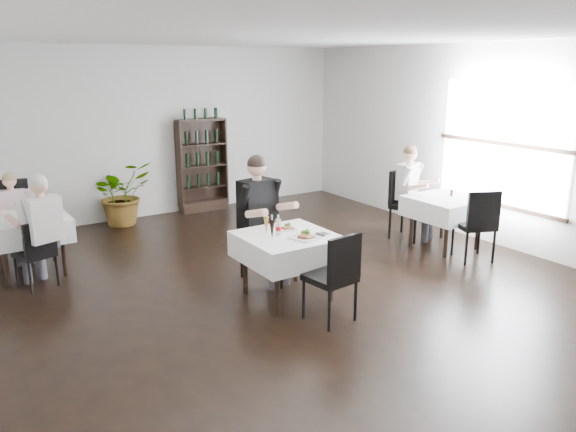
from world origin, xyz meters
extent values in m
plane|color=black|center=(0.00, 0.00, 0.00)|extent=(9.00, 9.00, 0.00)
plane|color=white|center=(0.00, 0.00, 3.00)|extent=(9.00, 9.00, 0.00)
plane|color=silver|center=(0.00, 4.50, 1.50)|extent=(7.00, 0.00, 7.00)
plane|color=silver|center=(3.50, 0.00, 1.50)|extent=(0.00, 9.00, 9.00)
cube|color=white|center=(3.48, 0.00, 1.55)|extent=(0.03, 2.20, 1.80)
cube|color=black|center=(3.46, 0.00, 0.63)|extent=(0.05, 2.30, 0.06)
cube|color=black|center=(0.60, 4.32, 0.10)|extent=(0.90, 0.28, 0.20)
cylinder|color=black|center=(-0.67, -0.36, 0.35)|extent=(0.06, 0.06, 0.71)
cylinder|color=black|center=(-0.67, 0.36, 0.35)|extent=(0.06, 0.06, 0.71)
cylinder|color=black|center=(0.07, -0.36, 0.35)|extent=(0.06, 0.06, 0.71)
cylinder|color=black|center=(0.07, 0.36, 0.35)|extent=(0.06, 0.06, 0.71)
cube|color=black|center=(-0.30, 0.00, 0.73)|extent=(0.85, 0.85, 0.04)
cube|color=white|center=(-0.30, 0.00, 0.62)|extent=(1.03, 1.03, 0.30)
cylinder|color=black|center=(-3.04, 2.16, 0.35)|extent=(0.06, 0.06, 0.71)
cylinder|color=black|center=(-2.36, 2.16, 0.35)|extent=(0.06, 0.06, 0.71)
cylinder|color=black|center=(-2.36, 2.84, 0.35)|extent=(0.06, 0.06, 0.71)
cube|color=black|center=(-2.70, 2.50, 0.73)|extent=(0.80, 0.80, 0.04)
cube|color=white|center=(-2.70, 2.50, 0.62)|extent=(0.98, 0.98, 0.30)
cylinder|color=black|center=(2.36, -0.04, 0.35)|extent=(0.06, 0.06, 0.71)
cylinder|color=black|center=(2.36, 0.64, 0.35)|extent=(0.06, 0.06, 0.71)
cylinder|color=black|center=(3.04, -0.04, 0.35)|extent=(0.06, 0.06, 0.71)
cylinder|color=black|center=(3.04, 0.64, 0.35)|extent=(0.06, 0.06, 0.71)
cube|color=black|center=(2.70, 0.30, 0.73)|extent=(0.80, 0.80, 0.04)
cube|color=white|center=(2.70, 0.30, 0.62)|extent=(0.98, 0.98, 0.30)
imported|color=#215A1F|center=(-0.97, 4.17, 0.54)|extent=(1.17, 1.08, 1.09)
cylinder|color=black|center=(-0.63, 0.44, 0.26)|extent=(0.04, 0.04, 0.52)
cylinder|color=black|center=(-0.45, 0.85, 0.26)|extent=(0.04, 0.04, 0.52)
cylinder|color=black|center=(-0.22, 0.26, 0.26)|extent=(0.04, 0.04, 0.52)
cylinder|color=black|center=(-0.04, 0.67, 0.26)|extent=(0.04, 0.04, 0.52)
cube|color=black|center=(-0.34, 0.55, 0.55)|extent=(0.68, 0.68, 0.08)
cube|color=black|center=(-0.24, 0.77, 0.86)|extent=(0.50, 0.26, 0.56)
cylinder|color=black|center=(-0.08, -0.55, 0.23)|extent=(0.04, 0.04, 0.45)
cylinder|color=black|center=(-0.03, -0.94, 0.23)|extent=(0.04, 0.04, 0.45)
cylinder|color=black|center=(-0.47, -0.60, 0.23)|extent=(0.04, 0.04, 0.45)
cylinder|color=black|center=(-0.42, -0.99, 0.23)|extent=(0.04, 0.04, 0.45)
cube|color=black|center=(-0.25, -0.77, 0.48)|extent=(0.51, 0.51, 0.07)
cube|color=black|center=(-0.23, -0.97, 0.75)|extent=(0.45, 0.11, 0.49)
cylinder|color=black|center=(-2.67, 2.78, 0.26)|extent=(0.04, 0.04, 0.52)
cylinder|color=black|center=(-2.58, 3.22, 0.26)|extent=(0.04, 0.04, 0.52)
cube|color=black|center=(-2.84, 3.05, 0.55)|extent=(0.62, 0.62, 0.08)
cube|color=black|center=(-2.80, 3.28, 0.86)|extent=(0.52, 0.16, 0.56)
cylinder|color=black|center=(-2.62, 2.18, 0.20)|extent=(0.03, 0.03, 0.39)
cylinder|color=black|center=(-2.51, 1.85, 0.20)|extent=(0.03, 0.03, 0.39)
cylinder|color=black|center=(-2.95, 2.07, 0.20)|extent=(0.03, 0.03, 0.39)
cylinder|color=black|center=(-2.84, 1.74, 0.20)|extent=(0.03, 0.03, 0.39)
cube|color=black|center=(-2.73, 1.96, 0.42)|extent=(0.50, 0.50, 0.06)
cube|color=black|center=(-2.67, 1.79, 0.65)|extent=(0.39, 0.16, 0.43)
cylinder|color=black|center=(2.46, 0.66, 0.25)|extent=(0.04, 0.04, 0.49)
cylinder|color=black|center=(2.31, 1.06, 0.25)|extent=(0.04, 0.04, 0.49)
cylinder|color=black|center=(2.86, 0.80, 0.25)|extent=(0.04, 0.04, 0.49)
cylinder|color=black|center=(2.72, 1.21, 0.25)|extent=(0.04, 0.04, 0.49)
cube|color=black|center=(2.59, 0.93, 0.53)|extent=(0.63, 0.63, 0.08)
cube|color=black|center=(2.51, 1.15, 0.81)|extent=(0.48, 0.22, 0.54)
cylinder|color=black|center=(2.89, -0.19, 0.23)|extent=(0.04, 0.04, 0.47)
cylinder|color=black|center=(2.73, -0.57, 0.23)|extent=(0.04, 0.04, 0.47)
cylinder|color=black|center=(2.51, -0.03, 0.23)|extent=(0.04, 0.04, 0.47)
cylinder|color=black|center=(2.35, -0.41, 0.23)|extent=(0.04, 0.04, 0.47)
cube|color=black|center=(2.62, -0.30, 0.50)|extent=(0.61, 0.61, 0.07)
cube|color=black|center=(2.54, -0.50, 0.78)|extent=(0.45, 0.23, 0.51)
cube|color=#414048|center=(-0.36, 0.50, 0.62)|extent=(0.24, 0.49, 0.16)
cylinder|color=#414048|center=(-0.32, 0.30, 0.27)|extent=(0.12, 0.12, 0.55)
cube|color=#414048|center=(-0.14, 0.54, 0.62)|extent=(0.24, 0.49, 0.16)
cylinder|color=#414048|center=(-0.10, 0.35, 0.27)|extent=(0.12, 0.12, 0.55)
cube|color=black|center=(-0.29, 0.73, 0.99)|extent=(0.48, 0.33, 0.61)
cylinder|color=#E0A48C|center=(-0.49, 0.39, 0.97)|extent=(0.16, 0.36, 0.17)
cylinder|color=#E0A48C|center=(0.02, 0.49, 0.97)|extent=(0.16, 0.36, 0.17)
sphere|color=#E0A48C|center=(-0.29, 0.71, 1.46)|extent=(0.23, 0.23, 0.23)
sphere|color=black|center=(-0.29, 0.71, 1.49)|extent=(0.23, 0.23, 0.23)
cube|color=#414048|center=(-2.84, 3.06, 0.48)|extent=(0.16, 0.37, 0.12)
cylinder|color=#414048|center=(-2.82, 2.90, 0.21)|extent=(0.10, 0.10, 0.42)
cube|color=#414048|center=(-2.67, 3.08, 0.48)|extent=(0.16, 0.37, 0.12)
cylinder|color=#414048|center=(-2.65, 2.92, 0.21)|extent=(0.10, 0.10, 0.42)
cube|color=#C7A3AB|center=(-2.77, 3.23, 0.77)|extent=(0.37, 0.23, 0.48)
cylinder|color=#E0A48C|center=(-2.94, 2.97, 0.75)|extent=(0.10, 0.27, 0.13)
cylinder|color=#E0A48C|center=(-2.55, 3.02, 0.75)|extent=(0.10, 0.27, 0.13)
sphere|color=#E0A48C|center=(-2.77, 3.21, 1.13)|extent=(0.18, 0.18, 0.18)
sphere|color=olive|center=(-2.77, 3.21, 1.16)|extent=(0.18, 0.18, 0.18)
cube|color=#414048|center=(-2.57, 2.03, 0.55)|extent=(0.27, 0.44, 0.14)
cylinder|color=#414048|center=(-2.63, 2.20, 0.24)|extent=(0.11, 0.11, 0.48)
cube|color=#414048|center=(-2.76, 1.97, 0.55)|extent=(0.27, 0.44, 0.14)
cylinder|color=#414048|center=(-2.82, 2.14, 0.24)|extent=(0.11, 0.11, 0.48)
cube|color=silver|center=(-2.60, 1.82, 0.88)|extent=(0.44, 0.33, 0.54)
cylinder|color=#E0A48C|center=(-2.48, 2.15, 0.86)|extent=(0.17, 0.32, 0.15)
cylinder|color=#E0A48C|center=(-2.91, 2.00, 0.86)|extent=(0.17, 0.32, 0.15)
sphere|color=#E0A48C|center=(-2.61, 1.84, 1.29)|extent=(0.21, 0.21, 0.21)
sphere|color=beige|center=(-2.61, 1.84, 1.32)|extent=(0.21, 0.21, 0.21)
cube|color=#414048|center=(2.58, 0.80, 0.57)|extent=(0.29, 0.45, 0.14)
cylinder|color=#414048|center=(2.65, 0.64, 0.25)|extent=(0.11, 0.11, 0.50)
cube|color=#414048|center=(2.77, 0.88, 0.57)|extent=(0.29, 0.45, 0.14)
cylinder|color=#414048|center=(2.84, 0.71, 0.25)|extent=(0.11, 0.11, 0.50)
cube|color=silver|center=(2.61, 1.02, 0.91)|extent=(0.46, 0.36, 0.56)
cylinder|color=#E0A48C|center=(2.49, 0.68, 0.89)|extent=(0.19, 0.32, 0.16)
cylinder|color=#E0A48C|center=(2.93, 0.86, 0.89)|extent=(0.19, 0.32, 0.16)
sphere|color=#E0A48C|center=(2.61, 1.00, 1.33)|extent=(0.21, 0.21, 0.21)
sphere|color=brown|center=(2.61, 1.00, 1.36)|extent=(0.21, 0.21, 0.21)
cube|color=white|center=(-0.18, 0.19, 0.78)|extent=(0.26, 0.26, 0.02)
cube|color=#502217|center=(-0.21, 0.17, 0.80)|extent=(0.09, 0.07, 0.02)
sphere|color=#40711E|center=(-0.13, 0.23, 0.81)|extent=(0.05, 0.05, 0.05)
cube|color=brown|center=(-0.16, 0.14, 0.79)|extent=(0.10, 0.09, 0.02)
cube|color=white|center=(-0.21, -0.22, 0.78)|extent=(0.36, 0.36, 0.02)
cube|color=#502217|center=(-0.25, -0.25, 0.80)|extent=(0.14, 0.14, 0.03)
sphere|color=#40711E|center=(-0.14, -0.18, 0.82)|extent=(0.07, 0.07, 0.07)
cube|color=brown|center=(-0.19, -0.29, 0.80)|extent=(0.10, 0.08, 0.02)
cone|color=black|center=(-0.53, -0.04, 0.88)|extent=(0.07, 0.07, 0.23)
cylinder|color=silver|center=(-0.53, -0.04, 1.03)|extent=(0.02, 0.02, 0.06)
cone|color=#B9912F|center=(-0.50, 0.14, 0.88)|extent=(0.06, 0.06, 0.22)
cylinder|color=silver|center=(-0.50, 0.14, 1.02)|extent=(0.02, 0.02, 0.05)
cylinder|color=silver|center=(-0.40, 0.04, 0.87)|extent=(0.06, 0.06, 0.19)
cylinder|color=#B00A0B|center=(-0.40, 0.04, 0.85)|extent=(0.06, 0.06, 0.05)
cylinder|color=silver|center=(-0.40, 0.04, 0.99)|extent=(0.02, 0.02, 0.05)
cube|color=black|center=(0.04, -0.21, 0.77)|extent=(0.18, 0.16, 0.01)
cylinder|color=silver|center=(0.02, -0.21, 0.78)|extent=(0.06, 0.17, 0.01)
cylinder|color=silver|center=(0.06, -0.21, 0.78)|extent=(0.07, 0.16, 0.01)
cylinder|color=black|center=(2.83, 0.32, 0.82)|extent=(0.05, 0.05, 0.10)
camera|label=1|loc=(-3.66, -5.21, 2.67)|focal=35.00mm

